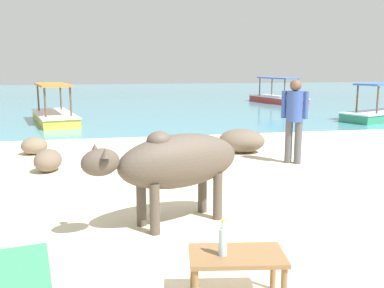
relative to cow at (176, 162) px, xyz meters
name	(u,v)px	position (x,y,z in m)	size (l,w,h in m)	color
sand_beach	(268,236)	(0.96, -0.55, -0.78)	(18.00, 14.00, 0.04)	beige
water_surface	(134,97)	(0.96, 21.45, -0.80)	(60.00, 36.00, 0.03)	teal
cow	(176,162)	(0.00, 0.00, 0.00)	(2.03, 1.17, 1.15)	#4C4238
low_bench_table	(237,261)	(0.18, -1.84, -0.41)	(0.82, 0.55, 0.41)	brown
bottle	(223,241)	(0.06, -1.85, -0.22)	(0.07, 0.07, 0.30)	#A3C6D1
person_standing	(294,115)	(2.75, 2.76, 0.19)	(0.44, 0.32, 1.62)	#4C4C51
shore_rock_large	(34,146)	(-2.31, 4.66, -0.57)	(0.55, 0.49, 0.37)	#756651
shore_rock_medium	(242,141)	(2.10, 3.97, -0.50)	(1.00, 0.74, 0.52)	#6B5B4C
shore_rock_small	(48,160)	(-1.84, 2.99, -0.55)	(0.59, 0.45, 0.41)	#6B5B4C
boat_green	(384,112)	(8.88, 8.64, -0.51)	(3.83, 2.50, 1.29)	#338E66
boat_red	(278,98)	(7.85, 15.86, -0.51)	(1.96, 3.84, 1.29)	#C63833
boat_yellow	(54,114)	(-2.47, 10.18, -0.51)	(1.96, 3.84, 1.29)	gold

